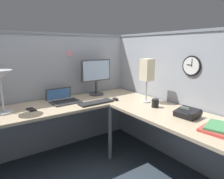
{
  "coord_description": "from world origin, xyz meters",
  "views": [
    {
      "loc": [
        -1.14,
        -1.74,
        1.4
      ],
      "look_at": [
        0.24,
        0.24,
        0.88
      ],
      "focal_mm": 31.85,
      "sensor_mm": 36.0,
      "label": 1
    }
  ],
  "objects_px": {
    "monitor": "(96,74)",
    "desk_lamp_dome": "(0,78)",
    "desk_lamp_paper": "(147,71)",
    "book_stack": "(218,128)",
    "laptop": "(63,99)",
    "coffee_mug": "(155,103)",
    "wall_clock": "(192,66)",
    "computer_mouse": "(115,99)",
    "keyboard": "(96,102)",
    "office_phone": "(188,114)",
    "cell_phone": "(31,109)"
  },
  "relations": [
    {
      "from": "coffee_mug",
      "to": "wall_clock",
      "type": "height_order",
      "value": "wall_clock"
    },
    {
      "from": "computer_mouse",
      "to": "cell_phone",
      "type": "relative_size",
      "value": 0.72
    },
    {
      "from": "monitor",
      "to": "laptop",
      "type": "xyz_separation_m",
      "value": [
        -0.52,
        -0.04,
        -0.27
      ]
    },
    {
      "from": "monitor",
      "to": "cell_phone",
      "type": "xyz_separation_m",
      "value": [
        -0.93,
        -0.2,
        -0.29
      ]
    },
    {
      "from": "book_stack",
      "to": "desk_lamp_paper",
      "type": "distance_m",
      "value": 1.03
    },
    {
      "from": "keyboard",
      "to": "coffee_mug",
      "type": "relative_size",
      "value": 4.48
    },
    {
      "from": "laptop",
      "to": "book_stack",
      "type": "height_order",
      "value": "laptop"
    },
    {
      "from": "monitor",
      "to": "book_stack",
      "type": "distance_m",
      "value": 1.67
    },
    {
      "from": "computer_mouse",
      "to": "coffee_mug",
      "type": "xyz_separation_m",
      "value": [
        0.19,
        -0.5,
        0.03
      ]
    },
    {
      "from": "cell_phone",
      "to": "office_phone",
      "type": "relative_size",
      "value": 0.67
    },
    {
      "from": "monitor",
      "to": "desk_lamp_dome",
      "type": "height_order",
      "value": "monitor"
    },
    {
      "from": "laptop",
      "to": "computer_mouse",
      "type": "bearing_deg",
      "value": -31.69
    },
    {
      "from": "laptop",
      "to": "office_phone",
      "type": "relative_size",
      "value": 1.82
    },
    {
      "from": "book_stack",
      "to": "wall_clock",
      "type": "distance_m",
      "value": 0.79
    },
    {
      "from": "book_stack",
      "to": "keyboard",
      "type": "bearing_deg",
      "value": 108.26
    },
    {
      "from": "coffee_mug",
      "to": "wall_clock",
      "type": "relative_size",
      "value": 0.44
    },
    {
      "from": "cell_phone",
      "to": "book_stack",
      "type": "distance_m",
      "value": 1.82
    },
    {
      "from": "keyboard",
      "to": "book_stack",
      "type": "bearing_deg",
      "value": -73.07
    },
    {
      "from": "office_phone",
      "to": "coffee_mug",
      "type": "distance_m",
      "value": 0.41
    },
    {
      "from": "monitor",
      "to": "coffee_mug",
      "type": "relative_size",
      "value": 5.21
    },
    {
      "from": "monitor",
      "to": "desk_lamp_paper",
      "type": "bearing_deg",
      "value": -65.25
    },
    {
      "from": "cell_phone",
      "to": "keyboard",
      "type": "bearing_deg",
      "value": -21.29
    },
    {
      "from": "monitor",
      "to": "laptop",
      "type": "bearing_deg",
      "value": -175.21
    },
    {
      "from": "desk_lamp_dome",
      "to": "wall_clock",
      "type": "relative_size",
      "value": 2.02
    },
    {
      "from": "office_phone",
      "to": "desk_lamp_dome",
      "type": "bearing_deg",
      "value": 141.42
    },
    {
      "from": "computer_mouse",
      "to": "wall_clock",
      "type": "bearing_deg",
      "value": -53.89
    },
    {
      "from": "desk_lamp_dome",
      "to": "cell_phone",
      "type": "relative_size",
      "value": 3.09
    },
    {
      "from": "computer_mouse",
      "to": "wall_clock",
      "type": "distance_m",
      "value": 0.98
    },
    {
      "from": "monitor",
      "to": "wall_clock",
      "type": "relative_size",
      "value": 2.27
    },
    {
      "from": "office_phone",
      "to": "wall_clock",
      "type": "height_order",
      "value": "wall_clock"
    },
    {
      "from": "computer_mouse",
      "to": "cell_phone",
      "type": "height_order",
      "value": "computer_mouse"
    },
    {
      "from": "monitor",
      "to": "wall_clock",
      "type": "distance_m",
      "value": 1.25
    },
    {
      "from": "keyboard",
      "to": "computer_mouse",
      "type": "relative_size",
      "value": 4.13
    },
    {
      "from": "desk_lamp_paper",
      "to": "coffee_mug",
      "type": "relative_size",
      "value": 5.52
    },
    {
      "from": "laptop",
      "to": "desk_lamp_dome",
      "type": "bearing_deg",
      "value": -171.25
    },
    {
      "from": "office_phone",
      "to": "laptop",
      "type": "bearing_deg",
      "value": 121.79
    },
    {
      "from": "desk_lamp_paper",
      "to": "book_stack",
      "type": "bearing_deg",
      "value": -97.48
    },
    {
      "from": "keyboard",
      "to": "desk_lamp_dome",
      "type": "xyz_separation_m",
      "value": [
        -0.96,
        0.23,
        0.35
      ]
    },
    {
      "from": "cell_phone",
      "to": "laptop",
      "type": "bearing_deg",
      "value": 13.43
    },
    {
      "from": "monitor",
      "to": "coffee_mug",
      "type": "xyz_separation_m",
      "value": [
        0.24,
        -0.9,
        -0.25
      ]
    },
    {
      "from": "desk_lamp_paper",
      "to": "monitor",
      "type": "bearing_deg",
      "value": 114.75
    },
    {
      "from": "laptop",
      "to": "computer_mouse",
      "type": "xyz_separation_m",
      "value": [
        0.57,
        -0.35,
        -0.01
      ]
    },
    {
      "from": "wall_clock",
      "to": "computer_mouse",
      "type": "bearing_deg",
      "value": 126.11
    },
    {
      "from": "monitor",
      "to": "desk_lamp_dome",
      "type": "bearing_deg",
      "value": -172.98
    },
    {
      "from": "computer_mouse",
      "to": "cell_phone",
      "type": "distance_m",
      "value": 1.0
    },
    {
      "from": "monitor",
      "to": "office_phone",
      "type": "height_order",
      "value": "monitor"
    },
    {
      "from": "desk_lamp_dome",
      "to": "office_phone",
      "type": "xyz_separation_m",
      "value": [
        1.45,
        -1.16,
        -0.33
      ]
    },
    {
      "from": "cell_phone",
      "to": "office_phone",
      "type": "height_order",
      "value": "office_phone"
    },
    {
      "from": "desk_lamp_paper",
      "to": "keyboard",
      "type": "bearing_deg",
      "value": 150.99
    },
    {
      "from": "keyboard",
      "to": "cell_phone",
      "type": "bearing_deg",
      "value": 164.14
    }
  ]
}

